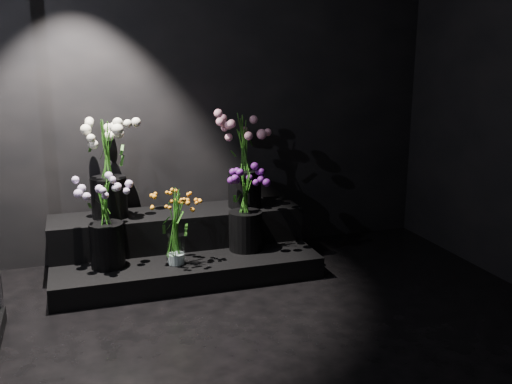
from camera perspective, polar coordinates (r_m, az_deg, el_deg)
name	(u,v)px	position (r m, az deg, el deg)	size (l,w,h in m)	color
floor	(280,372)	(3.15, 2.46, -17.53)	(4.00, 4.00, 0.00)	black
wall_back	(194,82)	(4.62, -6.18, 10.86)	(4.00, 4.00, 0.00)	black
display_riser	(181,247)	(4.44, -7.47, -5.44)	(1.93, 0.86, 0.43)	black
bouquet_orange_bells	(175,224)	(4.05, -8.11, -3.22)	(0.31, 0.31, 0.57)	white
bouquet_lilac	(105,216)	(4.08, -14.84, -2.30)	(0.41, 0.41, 0.64)	black
bouquet_purple	(245,207)	(4.30, -1.07, -1.53)	(0.37, 0.37, 0.63)	black
bouquet_cream_roses	(107,162)	(4.32, -14.68, 2.94)	(0.52, 0.52, 0.73)	black
bouquet_pink_roses	(244,155)	(4.49, -1.17, 3.74)	(0.44, 0.44, 0.74)	black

